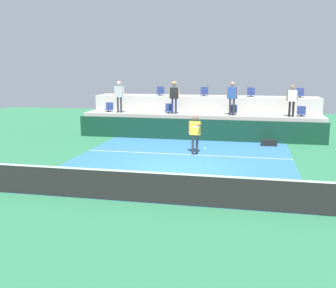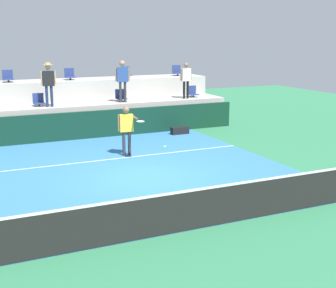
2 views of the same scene
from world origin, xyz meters
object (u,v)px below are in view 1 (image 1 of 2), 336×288
Objects in this scene: stadium_chair_lower_right at (233,111)px; stadium_chair_upper_left at (160,92)px; spectator_in_grey at (119,94)px; equipment_bag at (269,143)px; spectator_leaning_on_rail at (292,98)px; tennis_ball at (205,148)px; stadium_chair_lower_left at (169,109)px; stadium_chair_upper_far_right at (300,94)px; stadium_chair_lower_far_right at (301,112)px; spectator_in_white at (232,95)px; spectator_with_hat at (174,94)px; tennis_player at (195,130)px; stadium_chair_upper_right at (251,93)px; stadium_chair_upper_far_left at (118,91)px; stadium_chair_upper_center at (204,92)px; stadium_chair_lower_far_left at (109,108)px.

stadium_chair_lower_right is 1.00× the size of stadium_chair_upper_left.
spectator_in_grey is (-1.84, -2.18, 0.00)m from stadium_chair_upper_left.
stadium_chair_upper_left is at bearing 148.79° from equipment_bag.
tennis_ball is at bearing -122.26° from spectator_leaning_on_rail.
stadium_chair_lower_left is 1.00× the size of stadium_chair_upper_far_right.
stadium_chair_lower_left is at bearing 180.00° from stadium_chair_lower_far_right.
spectator_leaning_on_rail is (2.98, -0.38, 0.75)m from stadium_chair_lower_right.
tennis_ball is 5.03m from equipment_bag.
stadium_chair_lower_far_right is 7.66m from tennis_ball.
stadium_chair_lower_right is 3.53m from stadium_chair_lower_far_right.
spectator_in_grey is 1.09× the size of spectator_leaning_on_rail.
stadium_chair_lower_far_right is at bearing 0.00° from stadium_chair_lower_left.
spectator_leaning_on_rail is (3.02, 0.00, -0.12)m from spectator_in_white.
stadium_chair_lower_left is at bearing 113.79° from tennis_ball.
stadium_chair_lower_left is 1.00× the size of stadium_chair_lower_right.
spectator_leaning_on_rail reaches higher than tennis_ball.
tennis_player is at bearing -67.20° from spectator_with_hat.
stadium_chair_lower_far_right reaches higher than equipment_bag.
stadium_chair_upper_far_left is at bearing 180.00° from stadium_chair_upper_right.
equipment_bag is at bearing -31.21° from stadium_chair_upper_left.
stadium_chair_upper_right reaches higher than tennis_player.
stadium_chair_upper_right is 0.68× the size of equipment_bag.
tennis_ball is (-0.75, -6.29, -0.85)m from stadium_chair_lower_right.
stadium_chair_upper_far_right is 2.27m from spectator_leaning_on_rail.
stadium_chair_upper_left is 2.86m from spectator_in_grey.
spectator_with_hat is (3.13, -0.00, 0.01)m from spectator_in_grey.
stadium_chair_upper_far_right is 0.32× the size of spectator_leaning_on_rail.
stadium_chair_upper_far_left and stadium_chair_upper_left have the same top height.
spectator_in_grey reaches higher than stadium_chair_upper_center.
tennis_player is (-4.99, -6.37, -1.26)m from stadium_chair_upper_far_right.
stadium_chair_upper_left is 2.66m from stadium_chair_upper_center.
spectator_leaning_on_rail is (-0.55, -0.38, 0.75)m from stadium_chair_lower_far_right.
stadium_chair_lower_right is at bearing 3.50° from spectator_in_grey.
tennis_ball is (2.41, -5.91, -1.71)m from spectator_with_hat.
stadium_chair_lower_left is 6.56m from spectator_leaning_on_rail.
tennis_player is 25.20× the size of tennis_ball.
spectator_with_hat is 2.31× the size of equipment_bag.
tennis_player reaches higher than equipment_bag.
stadium_chair_lower_right and stadium_chair_lower_far_right have the same top height.
spectator_in_grey is 8.60m from equipment_bag.
spectator_in_grey is 0.99× the size of spectator_in_white.
spectator_in_white reaches higher than stadium_chair_upper_left.
spectator_in_white reaches higher than stadium_chair_upper_center.
tennis_ball is (3.70, -8.09, -1.70)m from stadium_chair_upper_left.
tennis_player is at bearing -136.26° from spectator_leaning_on_rail.
stadium_chair_lower_right is 3.29m from spectator_with_hat.
spectator_in_white is at bearing 139.40° from equipment_bag.
spectator_leaning_on_rail is at bearing -16.39° from stadium_chair_upper_left.
stadium_chair_lower_far_right is 5.67m from stadium_chair_upper_center.
stadium_chair_lower_far_left is 4.01m from spectator_with_hat.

